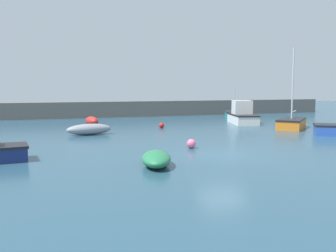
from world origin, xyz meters
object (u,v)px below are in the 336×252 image
Objects in this scene: sailboat_twin_hulled at (234,115)px; open_tender_yellow at (156,159)px; mooring_buoy_red at (162,125)px; motorboat_grey_hull at (242,115)px; sailboat_tall_mast at (291,123)px; mooring_buoy_pink at (191,144)px; rowboat_blue_near at (89,129)px; dinghy_near_pier at (92,121)px.

open_tender_yellow is at bearing 168.46° from sailboat_twin_hulled.
motorboat_grey_hull is at bearing 9.08° from mooring_buoy_red.
mooring_buoy_red is at bearing -65.09° from sailboat_tall_mast.
motorboat_grey_hull is 15.84m from mooring_buoy_pink.
sailboat_tall_mast is 18.73m from open_tender_yellow.
rowboat_blue_near is 0.70× the size of motorboat_grey_hull.
mooring_buoy_red is at bearing -3.59° from open_tender_yellow.
dinghy_near_pier reaches higher than rowboat_blue_near.
open_tender_yellow is 5.20m from mooring_buoy_pink.
open_tender_yellow is (-13.55, -16.09, -0.46)m from motorboat_grey_hull.
dinghy_near_pier reaches higher than mooring_buoy_red.
sailboat_tall_mast is 13.78m from mooring_buoy_pink.
open_tender_yellow reaches higher than mooring_buoy_red.
motorboat_grey_hull is 8.78m from mooring_buoy_red.
motorboat_grey_hull is 11.17× the size of mooring_buoy_red.
rowboat_blue_near is 12.18m from open_tender_yellow.
sailboat_tall_mast is 1.48× the size of sailboat_twin_hulled.
sailboat_tall_mast is at bearing -20.39° from mooring_buoy_red.
mooring_buoy_pink is at bearing -98.39° from mooring_buoy_red.
sailboat_twin_hulled reaches higher than rowboat_blue_near.
sailboat_twin_hulled is 12.77m from mooring_buoy_red.
sailboat_tall_mast reaches higher than mooring_buoy_pink.
motorboat_grey_hull reaches higher than mooring_buoy_red.
mooring_buoy_red is (-10.38, 3.86, -0.26)m from sailboat_tall_mast.
motorboat_grey_hull is at bearing -113.94° from dinghy_near_pier.
open_tender_yellow is at bearing 168.27° from dinghy_near_pier.
dinghy_near_pier is at bearing 143.64° from mooring_buoy_red.
mooring_buoy_red is (6.45, 2.62, -0.19)m from rowboat_blue_near.
motorboat_grey_hull is 1.62× the size of open_tender_yellow.
dinghy_near_pier is at bearing 16.48° from open_tender_yellow.
sailboat_twin_hulled is 10.31× the size of mooring_buoy_red.
open_tender_yellow is at bearing -9.30° from sailboat_tall_mast.
sailboat_tall_mast is 3.02× the size of dinghy_near_pier.
mooring_buoy_red is (4.89, 14.71, -0.11)m from open_tender_yellow.
mooring_buoy_pink reaches higher than mooring_buoy_red.
sailboat_tall_mast is at bearing 29.79° from mooring_buoy_pink.
sailboat_twin_hulled is (2.08, 5.53, -0.37)m from motorboat_grey_hull.
mooring_buoy_red is (5.44, -4.01, -0.19)m from dinghy_near_pier.
dinghy_near_pier reaches higher than mooring_buoy_pink.
sailboat_twin_hulled is 21.50m from mooring_buoy_pink.
dinghy_near_pier is 15.21m from mooring_buoy_pink.
mooring_buoy_pink is at bearing -178.69° from dinghy_near_pier.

